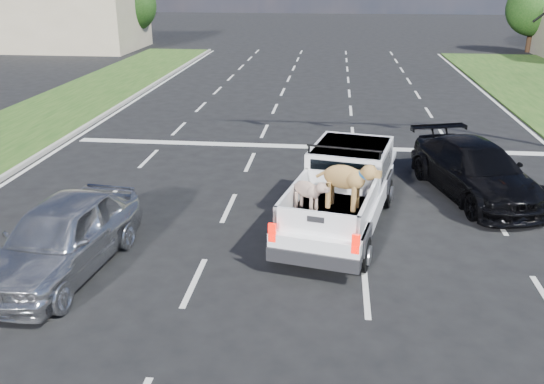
{
  "coord_description": "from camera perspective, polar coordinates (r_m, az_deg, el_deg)",
  "views": [
    {
      "loc": [
        0.97,
        -10.14,
        5.99
      ],
      "look_at": [
        -0.36,
        2.0,
        1.28
      ],
      "focal_mm": 38.0,
      "sensor_mm": 36.0,
      "label": 1
    }
  ],
  "objects": [
    {
      "name": "ground",
      "position": [
        11.82,
        0.67,
        -9.39
      ],
      "size": [
        160.0,
        160.0,
        0.0
      ],
      "primitive_type": "plane",
      "color": "black",
      "rests_on": "ground"
    },
    {
      "name": "road_markings",
      "position": [
        17.77,
        2.74,
        1.37
      ],
      "size": [
        17.75,
        60.0,
        0.01
      ],
      "color": "silver",
      "rests_on": "ground"
    },
    {
      "name": "curb_left",
      "position": [
        19.9,
        -24.38,
        1.83
      ],
      "size": [
        0.15,
        60.0,
        0.14
      ],
      "primitive_type": "cube",
      "color": "#A29D94",
      "rests_on": "ground"
    },
    {
      "name": "traffic_signal",
      "position": [
        21.59,
        23.96,
        16.01
      ],
      "size": [
        9.11,
        0.31,
        7.0
      ],
      "color": "black",
      "rests_on": "ground"
    },
    {
      "name": "building_left",
      "position": [
        50.82,
        -18.9,
        15.73
      ],
      "size": [
        10.0,
        8.0,
        4.4
      ],
      "primitive_type": "cube",
      "color": "#B7A78C",
      "rests_on": "ground"
    },
    {
      "name": "tree_far_b",
      "position": [
        54.3,
        -22.16,
        16.77
      ],
      "size": [
        4.2,
        4.2,
        5.4
      ],
      "color": "#332114",
      "rests_on": "ground"
    },
    {
      "name": "tree_far_c",
      "position": [
        51.11,
        -13.83,
        17.48
      ],
      "size": [
        4.2,
        4.2,
        5.4
      ],
      "color": "#332114",
      "rests_on": "ground"
    },
    {
      "name": "tree_far_d",
      "position": [
        50.5,
        24.56,
        16.22
      ],
      "size": [
        4.2,
        4.2,
        5.4
      ],
      "color": "#332114",
      "rests_on": "ground"
    },
    {
      "name": "pickup_truck",
      "position": [
        14.23,
        6.95,
        0.22
      ],
      "size": [
        3.01,
        5.72,
        2.04
      ],
      "rotation": [
        0.0,
        0.0,
        -0.21
      ],
      "color": "black",
      "rests_on": "ground"
    },
    {
      "name": "silver_sedan",
      "position": [
        12.84,
        -20.15,
        -4.2
      ],
      "size": [
        2.36,
        4.82,
        1.59
      ],
      "primitive_type": "imported",
      "rotation": [
        0.0,
        0.0,
        -0.11
      ],
      "color": "#B2B3B9",
      "rests_on": "ground"
    },
    {
      "name": "black_coupe",
      "position": [
        17.14,
        19.52,
        2.04
      ],
      "size": [
        3.54,
        5.59,
        1.51
      ],
      "primitive_type": "imported",
      "rotation": [
        0.0,
        0.0,
        0.3
      ],
      "color": "black",
      "rests_on": "ground"
    }
  ]
}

